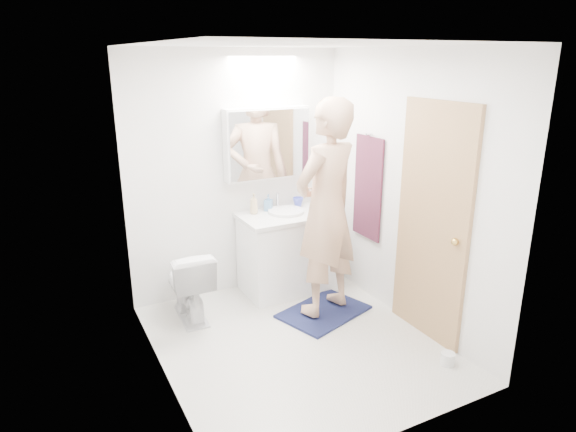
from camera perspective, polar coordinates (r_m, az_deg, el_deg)
floor at (r=4.43m, az=0.94°, el=-14.03°), size 2.50×2.50×0.00m
ceiling at (r=3.77m, az=1.13°, el=18.73°), size 2.50×2.50×0.00m
wall_back at (r=5.04m, az=-5.77°, el=4.61°), size 2.50×0.00×2.50m
wall_front at (r=2.96m, az=12.65°, el=-5.18°), size 2.50×0.00×2.50m
wall_left at (r=3.57m, az=-14.69°, el=-1.36°), size 0.00×2.50×2.50m
wall_right at (r=4.55m, az=13.33°, el=2.80°), size 0.00×2.50×2.50m
vanity_cabinet at (r=5.20m, az=-0.07°, el=-4.26°), size 0.90×0.55×0.78m
countertop at (r=5.06m, az=-0.07°, el=0.06°), size 0.95×0.58×0.04m
sink_basin at (r=5.07m, az=-0.23°, el=0.52°), size 0.36×0.36×0.03m
faucet at (r=5.22m, az=-1.19°, el=1.75°), size 0.02×0.02×0.16m
medicine_cabinet at (r=5.03m, az=-2.35°, el=8.15°), size 0.88×0.14×0.70m
mirror_panel at (r=4.96m, az=-1.97°, el=8.02°), size 0.84×0.01×0.66m
toilet at (r=4.76m, az=-11.11°, el=-7.43°), size 0.41×0.68×0.68m
bath_rug at (r=4.89m, az=4.04°, el=-10.68°), size 0.93×0.77×0.02m
person at (r=4.50m, az=4.31°, el=0.76°), size 0.82×0.67×1.95m
door at (r=4.34m, az=15.91°, el=-0.86°), size 0.04×0.80×2.00m
door_knob at (r=4.13m, az=18.26°, el=-2.76°), size 0.06×0.06×0.06m
towel at (r=4.97m, az=8.97°, el=3.13°), size 0.02×0.42×1.00m
towel_hook at (r=4.86m, az=9.14°, el=9.05°), size 0.07×0.02×0.02m
soap_bottle_a at (r=5.03m, az=-3.86°, el=1.39°), size 0.08×0.08×0.21m
soap_bottle_b at (r=5.13m, az=-2.23°, el=1.52°), size 0.11×0.11×0.17m
toothbrush_cup at (r=5.27m, az=1.14°, el=1.57°), size 0.13×0.13×0.10m
toilet_paper_roll at (r=4.33m, az=17.51°, el=-15.06°), size 0.11×0.11×0.10m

